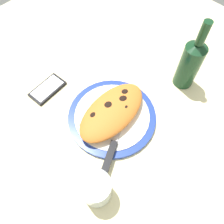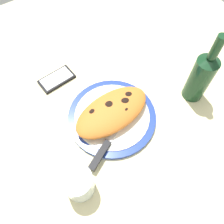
{
  "view_description": "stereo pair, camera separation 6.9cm",
  "coord_description": "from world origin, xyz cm",
  "views": [
    {
      "loc": [
        24.45,
        23.79,
        63.84
      ],
      "look_at": [
        0.0,
        0.0,
        3.68
      ],
      "focal_mm": 36.11,
      "sensor_mm": 36.0,
      "label": 1
    },
    {
      "loc": [
        19.16,
        28.23,
        63.84
      ],
      "look_at": [
        0.0,
        0.0,
        3.68
      ],
      "focal_mm": 36.11,
      "sensor_mm": 36.0,
      "label": 2
    }
  ],
  "objects": [
    {
      "name": "knife",
      "position": [
        7.17,
        7.5,
        2.16
      ],
      "size": [
        22.38,
        12.23,
        1.2
      ],
      "color": "silver",
      "rests_on": "plate"
    },
    {
      "name": "water_glass",
      "position": [
        19.28,
        13.13,
        4.13
      ],
      "size": [
        7.96,
        7.96,
        9.48
      ],
      "color": "silver",
      "rests_on": "ground_plane"
    },
    {
      "name": "ground_plane",
      "position": [
        0.0,
        0.0,
        -1.5
      ],
      "size": [
        150.0,
        150.0,
        3.0
      ],
      "primitive_type": "cube",
      "color": "beige"
    },
    {
      "name": "smartphone",
      "position": [
        7.67,
        -23.5,
        0.56
      ],
      "size": [
        12.58,
        7.42,
        1.16
      ],
      "color": "black",
      "rests_on": "ground_plane"
    },
    {
      "name": "wine_bottle",
      "position": [
        -27.63,
        7.68,
        9.6
      ],
      "size": [
        6.81,
        6.81,
        25.24
      ],
      "color": "#14381E",
      "rests_on": "ground_plane"
    },
    {
      "name": "fork",
      "position": [
        3.27,
        -5.35,
        1.88
      ],
      "size": [
        15.89,
        2.76,
        0.4
      ],
      "color": "silver",
      "rests_on": "plate"
    },
    {
      "name": "calzone",
      "position": [
        -0.21,
        0.33,
        4.05
      ],
      "size": [
        25.83,
        14.48,
        4.79
      ],
      "color": "orange",
      "rests_on": "plate"
    },
    {
      "name": "plate",
      "position": [
        0.0,
        0.0,
        0.8
      ],
      "size": [
        27.92,
        27.92,
        1.68
      ],
      "color": "#233D99",
      "rests_on": "ground_plane"
    }
  ]
}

